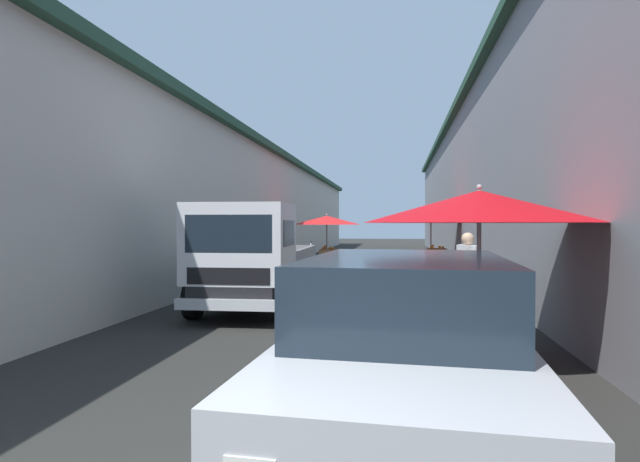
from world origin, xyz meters
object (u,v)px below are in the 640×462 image
Objects in this scene: fruit_stall_far_right at (327,226)px; delivery_truck at (250,259)px; fruit_stall_near_left at (432,226)px; vendor_by_crates at (468,272)px; parked_scooter at (310,263)px; hatchback_car at (406,348)px; fruit_stall_mid_lane at (477,218)px.

delivery_truck is at bearing 179.58° from fruit_stall_far_right.
fruit_stall_near_left reaches higher than vendor_by_crates.
parked_scooter is at bearing 178.33° from fruit_stall_far_right.
hatchback_car is 0.80× the size of delivery_truck.
fruit_stall_mid_lane is 1.71× the size of parked_scooter.
delivery_truck reaches higher than vendor_by_crates.
fruit_stall_far_right is at bearing 15.57° from fruit_stall_mid_lane.
fruit_stall_far_right is 11.65m from vendor_by_crates.
fruit_stall_far_right is 0.67× the size of hatchback_car.
fruit_stall_near_left is 10.64m from delivery_truck.
fruit_stall_far_right is at bearing 9.97° from hatchback_car.
vendor_by_crates is 8.58m from parked_scooter.
fruit_stall_far_right is at bearing -1.67° from parked_scooter.
fruit_stall_near_left is 15.29m from hatchback_car.
fruit_stall_near_left is 1.41× the size of parked_scooter.
fruit_stall_mid_lane is at bearing 175.20° from vendor_by_crates.
hatchback_car is at bearing 166.98° from vendor_by_crates.
fruit_stall_far_right is 0.92× the size of fruit_stall_mid_lane.
fruit_stall_near_left is at bearing -98.14° from fruit_stall_far_right.
parked_scooter is at bearing 27.76° from vendor_by_crates.
vendor_by_crates is at bearing -13.02° from hatchback_car.
fruit_stall_mid_lane reaches higher than delivery_truck.
fruit_stall_mid_lane reaches higher than fruit_stall_near_left.
hatchback_car is 2.55× the size of vendor_by_crates.
fruit_stall_far_right is 3.58m from parked_scooter.
vendor_by_crates is (-10.95, -3.89, -0.75)m from fruit_stall_far_right.
fruit_stall_mid_lane is at bearing -164.43° from fruit_stall_far_right.
parked_scooter is (12.42, 2.87, -0.29)m from hatchback_car.
fruit_stall_near_left is 5.10m from parked_scooter.
delivery_truck is at bearing 52.51° from fruit_stall_mid_lane.
delivery_truck is 7.03m from parked_scooter.
fruit_stall_far_right is 1.70× the size of vendor_by_crates.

